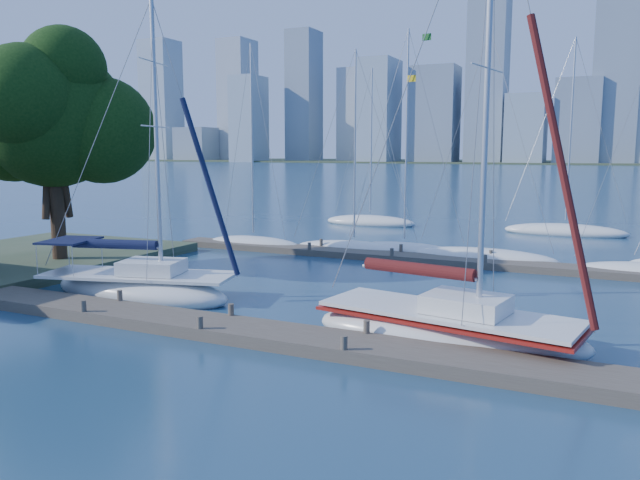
% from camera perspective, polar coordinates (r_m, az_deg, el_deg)
% --- Properties ---
extents(ground, '(700.00, 700.00, 0.00)m').
position_cam_1_polar(ground, '(21.30, -9.44, -8.40)').
color(ground, navy).
rests_on(ground, ground).
extents(near_dock, '(26.00, 2.00, 0.40)m').
position_cam_1_polar(near_dock, '(21.24, -9.45, -7.89)').
color(near_dock, '#4D4338').
rests_on(near_dock, ground).
extents(far_dock, '(30.00, 1.80, 0.36)m').
position_cam_1_polar(far_dock, '(34.65, 8.57, -1.65)').
color(far_dock, '#4D4338').
rests_on(far_dock, ground).
extents(far_shore, '(800.00, 100.00, 1.50)m').
position_cam_1_polar(far_shore, '(337.01, 23.34, 6.47)').
color(far_shore, '#38472D').
rests_on(far_shore, ground).
extents(tree, '(9.45, 8.59, 11.98)m').
position_cam_1_polar(tree, '(34.58, -23.32, 10.65)').
color(tree, '#301F15').
rests_on(tree, ground).
extents(sailboat_navy, '(8.98, 4.84, 12.47)m').
position_cam_1_polar(sailboat_navy, '(26.89, -16.23, -3.07)').
color(sailboat_navy, silver).
rests_on(sailboat_navy, ground).
extents(sailboat_maroon, '(9.07, 4.24, 15.08)m').
position_cam_1_polar(sailboat_maroon, '(20.19, 11.63, -5.92)').
color(sailboat_maroon, silver).
rests_on(sailboat_maroon, ground).
extents(bg_boat_0, '(6.81, 4.51, 12.79)m').
position_cam_1_polar(bg_boat_0, '(39.55, -6.09, -0.28)').
color(bg_boat_0, silver).
rests_on(bg_boat_0, ground).
extents(bg_boat_1, '(7.72, 3.44, 12.14)m').
position_cam_1_polar(bg_boat_1, '(37.45, 3.14, -0.76)').
color(bg_boat_1, silver).
rests_on(bg_boat_1, ground).
extents(bg_boat_2, '(6.99, 2.71, 13.13)m').
position_cam_1_polar(bg_boat_2, '(36.91, 7.72, -0.91)').
color(bg_boat_2, silver).
rests_on(bg_boat_2, ground).
extents(bg_boat_3, '(8.45, 5.07, 12.71)m').
position_cam_1_polar(bg_boat_3, '(35.27, 14.57, -1.52)').
color(bg_boat_3, silver).
rests_on(bg_boat_3, ground).
extents(bg_boat_6, '(8.01, 4.69, 12.91)m').
position_cam_1_polar(bg_boat_6, '(51.41, 4.62, 1.70)').
color(bg_boat_6, silver).
rests_on(bg_boat_6, ground).
extents(bg_boat_7, '(8.81, 5.14, 14.25)m').
position_cam_1_polar(bg_boat_7, '(48.54, 21.49, 0.79)').
color(bg_boat_7, silver).
rests_on(bg_boat_7, ground).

